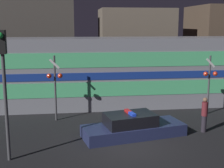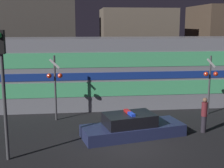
% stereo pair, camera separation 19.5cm
% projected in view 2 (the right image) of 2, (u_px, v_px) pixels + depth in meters
% --- Properties ---
extents(ground_plane, '(120.00, 120.00, 0.00)m').
position_uv_depth(ground_plane, '(129.00, 145.00, 14.15)').
color(ground_plane, black).
extents(train, '(20.56, 3.22, 4.55)m').
position_uv_depth(train, '(96.00, 72.00, 20.66)').
color(train, gray).
rests_on(train, ground_plane).
extents(police_car, '(5.24, 2.75, 1.27)m').
position_uv_depth(police_car, '(132.00, 127.00, 15.25)').
color(police_car, navy).
rests_on(police_car, ground_plane).
extents(pedestrian, '(0.30, 0.30, 1.80)m').
position_uv_depth(pedestrian, '(204.00, 115.00, 15.71)').
color(pedestrian, '#2D2833').
rests_on(pedestrian, ground_plane).
extents(crossing_signal_near, '(0.87, 0.33, 3.58)m').
position_uv_depth(crossing_signal_near, '(210.00, 80.00, 18.64)').
color(crossing_signal_near, '#4C4C51').
rests_on(crossing_signal_near, ground_plane).
extents(crossing_signal_far, '(0.87, 0.33, 3.71)m').
position_uv_depth(crossing_signal_far, '(55.00, 82.00, 17.43)').
color(crossing_signal_far, '#4C4C51').
rests_on(crossing_signal_far, ground_plane).
extents(traffic_light_corner, '(0.30, 0.46, 5.20)m').
position_uv_depth(traffic_light_corner, '(3.00, 73.00, 12.00)').
color(traffic_light_corner, '#4C4C51').
rests_on(traffic_light_corner, ground_plane).
extents(building_left, '(6.47, 5.42, 7.68)m').
position_uv_depth(building_left, '(40.00, 42.00, 28.16)').
color(building_left, '#47423D').
rests_on(building_left, ground_plane).
extents(building_center, '(6.27, 4.29, 6.71)m').
position_uv_depth(building_center, '(137.00, 48.00, 27.66)').
color(building_center, '#726656').
rests_on(building_center, ground_plane).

